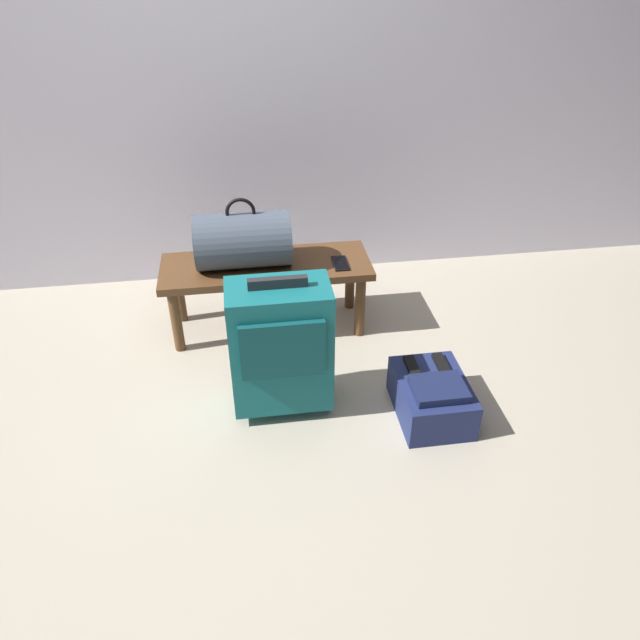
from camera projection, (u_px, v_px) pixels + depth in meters
name	position (u px, v px, depth m)	size (l,w,h in m)	color
ground_plane	(225.00, 478.00, 2.22)	(6.60, 6.60, 0.00)	#B2A893
back_wall	(193.00, 5.00, 2.75)	(6.00, 0.10, 2.80)	silver
bench	(266.00, 274.00, 2.87)	(1.00, 0.36, 0.36)	brown
duffel_bag_slate	(243.00, 240.00, 2.75)	(0.44, 0.26, 0.34)	#475160
cell_phone	(340.00, 263.00, 2.83)	(0.07, 0.14, 0.01)	black
suitcase_upright_teal	(281.00, 345.00, 2.36)	(0.40, 0.25, 0.63)	#14666B
backpack_navy	(432.00, 396.00, 2.45)	(0.28, 0.38, 0.21)	navy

